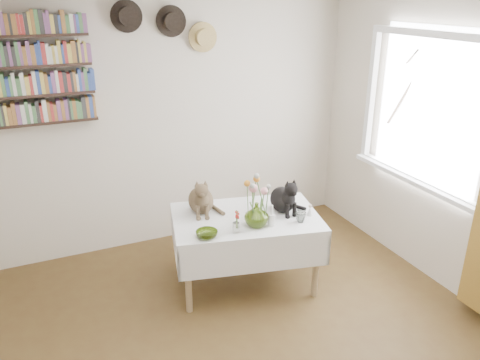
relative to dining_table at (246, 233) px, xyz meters
name	(u,v)px	position (x,y,z in m)	size (l,w,h in m)	color
room	(263,217)	(-0.41, -1.13, 0.75)	(4.08, 4.58, 2.58)	brown
window	(426,123)	(1.56, -0.33, 0.90)	(0.12, 1.52, 1.32)	white
dining_table	(246,233)	(0.00, 0.00, 0.00)	(1.38, 1.05, 0.66)	white
tabby_cat	(201,194)	(-0.32, 0.23, 0.34)	(0.23, 0.30, 0.35)	brown
black_cat	(283,193)	(0.33, -0.04, 0.33)	(0.22, 0.29, 0.34)	black
flower_vase	(256,215)	(0.00, -0.20, 0.27)	(0.20, 0.20, 0.21)	#88AA34
green_bowl	(207,234)	(-0.44, -0.22, 0.19)	(0.17, 0.17, 0.05)	#88AA34
drinking_glass	(301,217)	(0.37, -0.28, 0.21)	(0.09, 0.09, 0.08)	white
candlestick	(272,219)	(0.12, -0.25, 0.23)	(0.05, 0.05, 0.19)	white
berry_jar	(236,222)	(-0.20, -0.24, 0.26)	(0.05, 0.05, 0.22)	white
porcelain_figurine	(310,210)	(0.51, -0.21, 0.21)	(0.05, 0.05, 0.10)	white
flower_bouquet	(256,187)	(0.00, -0.19, 0.50)	(0.17, 0.13, 0.39)	#4C7233
bookshelf_unit	(29,70)	(-1.51, 1.03, 1.34)	(1.00, 0.16, 0.91)	#301F17
wall_hats	(168,25)	(-0.29, 1.06, 1.67)	(0.98, 0.09, 0.48)	black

